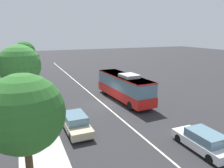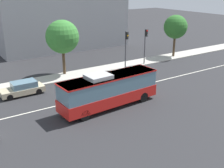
{
  "view_description": "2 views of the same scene",
  "coord_description": "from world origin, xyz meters",
  "px_view_note": "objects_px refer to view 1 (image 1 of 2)",
  "views": [
    {
      "loc": [
        -22.5,
        8.51,
        8.2
      ],
      "look_at": [
        2.04,
        -1.99,
        1.77
      ],
      "focal_mm": 34.81,
      "sensor_mm": 36.0,
      "label": 1
    },
    {
      "loc": [
        -12.67,
        -23.4,
        11.23
      ],
      "look_at": [
        1.5,
        -1.66,
        1.71
      ],
      "focal_mm": 44.31,
      "sensor_mm": 36.0,
      "label": 2
    }
  ],
  "objects_px": {
    "street_tree_kerbside_centre": "(20,66)",
    "street_tree_kerbside_right": "(24,114)",
    "traffic_light_mid_block": "(34,63)",
    "street_tree_kerbside_left": "(25,52)",
    "transit_bus": "(124,86)",
    "sedan_white": "(203,141)",
    "traffic_light_near_corner": "(37,66)",
    "sedan_beige": "(76,123)"
  },
  "relations": [
    {
      "from": "sedan_beige",
      "to": "traffic_light_near_corner",
      "type": "relative_size",
      "value": 0.87
    },
    {
      "from": "traffic_light_near_corner",
      "to": "traffic_light_mid_block",
      "type": "relative_size",
      "value": 1.0
    },
    {
      "from": "sedan_white",
      "to": "street_tree_kerbside_right",
      "type": "height_order",
      "value": "street_tree_kerbside_right"
    },
    {
      "from": "transit_bus",
      "to": "sedan_white",
      "type": "xyz_separation_m",
      "value": [
        -12.61,
        0.02,
        -1.09
      ]
    },
    {
      "from": "sedan_white",
      "to": "street_tree_kerbside_left",
      "type": "height_order",
      "value": "street_tree_kerbside_left"
    },
    {
      "from": "sedan_beige",
      "to": "street_tree_kerbside_right",
      "type": "bearing_deg",
      "value": -31.36
    },
    {
      "from": "street_tree_kerbside_left",
      "to": "street_tree_kerbside_right",
      "type": "height_order",
      "value": "street_tree_kerbside_left"
    },
    {
      "from": "transit_bus",
      "to": "sedan_beige",
      "type": "height_order",
      "value": "transit_bus"
    },
    {
      "from": "sedan_beige",
      "to": "street_tree_kerbside_left",
      "type": "relative_size",
      "value": 0.68
    },
    {
      "from": "traffic_light_mid_block",
      "to": "street_tree_kerbside_left",
      "type": "bearing_deg",
      "value": 104.42
    },
    {
      "from": "traffic_light_mid_block",
      "to": "street_tree_kerbside_centre",
      "type": "xyz_separation_m",
      "value": [
        -11.67,
        2.06,
        1.38
      ]
    },
    {
      "from": "sedan_beige",
      "to": "sedan_white",
      "type": "xyz_separation_m",
      "value": [
        -6.55,
        -7.5,
        0.0
      ]
    },
    {
      "from": "traffic_light_mid_block",
      "to": "transit_bus",
      "type": "bearing_deg",
      "value": -46.57
    },
    {
      "from": "transit_bus",
      "to": "traffic_light_near_corner",
      "type": "bearing_deg",
      "value": 43.65
    },
    {
      "from": "street_tree_kerbside_right",
      "to": "transit_bus",
      "type": "bearing_deg",
      "value": -42.32
    },
    {
      "from": "traffic_light_mid_block",
      "to": "street_tree_kerbside_right",
      "type": "height_order",
      "value": "street_tree_kerbside_right"
    },
    {
      "from": "sedan_white",
      "to": "traffic_light_mid_block",
      "type": "distance_m",
      "value": 26.58
    },
    {
      "from": "traffic_light_mid_block",
      "to": "street_tree_kerbside_right",
      "type": "relative_size",
      "value": 0.81
    },
    {
      "from": "traffic_light_mid_block",
      "to": "street_tree_kerbside_left",
      "type": "relative_size",
      "value": 0.78
    },
    {
      "from": "sedan_beige",
      "to": "street_tree_kerbside_centre",
      "type": "distance_m",
      "value": 8.67
    },
    {
      "from": "traffic_light_near_corner",
      "to": "street_tree_kerbside_left",
      "type": "relative_size",
      "value": 0.78
    },
    {
      "from": "traffic_light_near_corner",
      "to": "sedan_white",
      "type": "bearing_deg",
      "value": -68.53
    },
    {
      "from": "sedan_beige",
      "to": "traffic_light_near_corner",
      "type": "distance_m",
      "value": 15.04
    },
    {
      "from": "traffic_light_near_corner",
      "to": "traffic_light_mid_block",
      "type": "xyz_separation_m",
      "value": [
        3.49,
        0.18,
        0.0
      ]
    },
    {
      "from": "sedan_white",
      "to": "traffic_light_near_corner",
      "type": "bearing_deg",
      "value": 23.34
    },
    {
      "from": "street_tree_kerbside_left",
      "to": "traffic_light_near_corner",
      "type": "bearing_deg",
      "value": -173.24
    },
    {
      "from": "sedan_beige",
      "to": "street_tree_kerbside_centre",
      "type": "height_order",
      "value": "street_tree_kerbside_centre"
    },
    {
      "from": "sedan_white",
      "to": "traffic_light_near_corner",
      "type": "relative_size",
      "value": 0.87
    },
    {
      "from": "traffic_light_near_corner",
      "to": "street_tree_kerbside_right",
      "type": "bearing_deg",
      "value": -97.93
    },
    {
      "from": "sedan_beige",
      "to": "street_tree_kerbside_left",
      "type": "bearing_deg",
      "value": -173.69
    },
    {
      "from": "sedan_white",
      "to": "street_tree_kerbside_right",
      "type": "xyz_separation_m",
      "value": [
        0.07,
        11.41,
        3.75
      ]
    },
    {
      "from": "transit_bus",
      "to": "street_tree_kerbside_right",
      "type": "height_order",
      "value": "street_tree_kerbside_right"
    },
    {
      "from": "traffic_light_mid_block",
      "to": "traffic_light_near_corner",
      "type": "bearing_deg",
      "value": -81.41
    },
    {
      "from": "transit_bus",
      "to": "traffic_light_mid_block",
      "type": "distance_m",
      "value": 15.4
    },
    {
      "from": "sedan_beige",
      "to": "sedan_white",
      "type": "height_order",
      "value": "same"
    },
    {
      "from": "sedan_white",
      "to": "street_tree_kerbside_left",
      "type": "bearing_deg",
      "value": 18.22
    },
    {
      "from": "traffic_light_mid_block",
      "to": "street_tree_kerbside_left",
      "type": "height_order",
      "value": "street_tree_kerbside_left"
    },
    {
      "from": "transit_bus",
      "to": "sedan_white",
      "type": "height_order",
      "value": "transit_bus"
    },
    {
      "from": "transit_bus",
      "to": "sedan_white",
      "type": "relative_size",
      "value": 2.25
    },
    {
      "from": "sedan_beige",
      "to": "traffic_light_mid_block",
      "type": "relative_size",
      "value": 0.87
    },
    {
      "from": "street_tree_kerbside_centre",
      "to": "street_tree_kerbside_right",
      "type": "xyz_separation_m",
      "value": [
        -12.97,
        -0.01,
        -0.47
      ]
    },
    {
      "from": "transit_bus",
      "to": "sedan_beige",
      "type": "relative_size",
      "value": 2.25
    }
  ]
}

